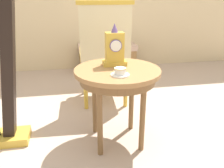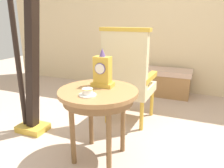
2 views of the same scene
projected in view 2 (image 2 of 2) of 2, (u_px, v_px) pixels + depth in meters
ground_plane at (103, 157)px, 2.00m from camera, size 10.00×10.00×0.00m
wall_back at (158, 8)px, 3.59m from camera, size 6.00×0.10×2.80m
side_table at (98, 99)px, 1.84m from camera, size 0.68×0.68×0.65m
teacup_left at (87, 92)px, 1.67m from camera, size 0.14×0.14×0.06m
mantel_clock at (103, 72)px, 1.87m from camera, size 0.19×0.11×0.34m
armchair at (128, 76)px, 2.50m from camera, size 0.57×0.56×1.14m
harp at (28, 65)px, 2.24m from camera, size 0.40×0.24×1.88m
window_bench at (163, 82)px, 3.59m from camera, size 0.91×0.40×0.44m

